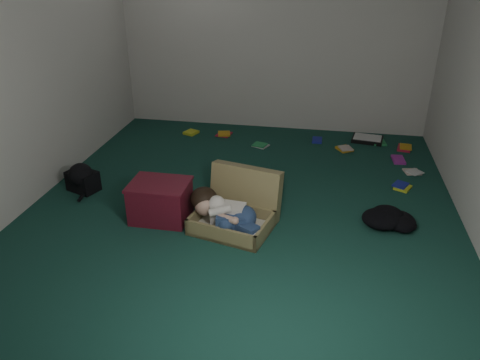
% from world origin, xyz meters
% --- Properties ---
extents(floor, '(4.50, 4.50, 0.00)m').
position_xyz_m(floor, '(0.00, 0.00, 0.00)').
color(floor, '#164035').
rests_on(floor, ground).
extents(wall_back, '(4.50, 0.00, 4.50)m').
position_xyz_m(wall_back, '(0.00, 2.25, 1.30)').
color(wall_back, silver).
rests_on(wall_back, ground).
extents(wall_front, '(4.50, 0.00, 4.50)m').
position_xyz_m(wall_front, '(0.00, -2.25, 1.30)').
color(wall_front, silver).
rests_on(wall_front, ground).
extents(wall_left, '(0.00, 4.50, 4.50)m').
position_xyz_m(wall_left, '(-2.00, 0.00, 1.30)').
color(wall_left, silver).
rests_on(wall_left, ground).
extents(suitcase, '(0.79, 0.78, 0.48)m').
position_xyz_m(suitcase, '(0.01, -0.31, 0.14)').
color(suitcase, olive).
rests_on(suitcase, floor).
extents(person, '(0.68, 0.46, 0.30)m').
position_xyz_m(person, '(-0.07, -0.46, 0.19)').
color(person, silver).
rests_on(person, suitcase).
extents(maroon_bin, '(0.52, 0.41, 0.36)m').
position_xyz_m(maroon_bin, '(-0.69, -0.36, 0.18)').
color(maroon_bin, maroon).
rests_on(maroon_bin, floor).
extents(backpack, '(0.45, 0.41, 0.22)m').
position_xyz_m(backpack, '(-1.65, 0.03, 0.11)').
color(backpack, black).
rests_on(backpack, floor).
extents(clothing_pile, '(0.51, 0.47, 0.13)m').
position_xyz_m(clothing_pile, '(1.38, -0.06, 0.07)').
color(clothing_pile, black).
rests_on(clothing_pile, floor).
extents(paper_tray, '(0.42, 0.34, 0.05)m').
position_xyz_m(paper_tray, '(1.27, 1.95, 0.03)').
color(paper_tray, black).
rests_on(paper_tray, floor).
extents(book_scatter, '(2.94, 1.47, 0.02)m').
position_xyz_m(book_scatter, '(0.79, 1.54, 0.01)').
color(book_scatter, '#CED826').
rests_on(book_scatter, floor).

